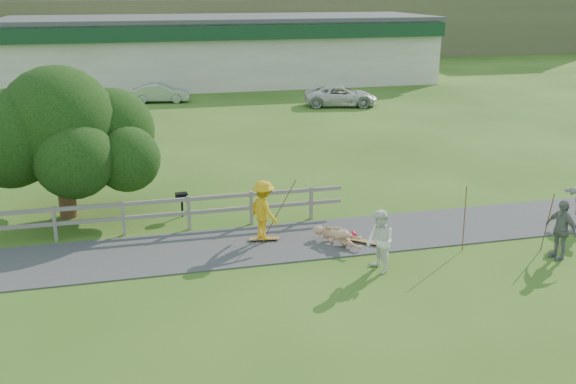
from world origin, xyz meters
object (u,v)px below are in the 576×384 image
object	(u,v)px
spectator_a	(380,242)
tree	(62,149)
car_silver	(160,93)
car_white	(341,96)
skater_rider	(264,213)
spectator_b	(561,229)
skater_fallen	(338,236)
bbq	(182,205)

from	to	relation	value
spectator_a	tree	bearing A→B (deg)	-137.91
car_silver	car_white	distance (m)	11.86
skater_rider	spectator_b	size ratio (longest dim) A/B	1.05
spectator_b	car_silver	size ratio (longest dim) A/B	0.46
skater_fallen	bbq	size ratio (longest dim) A/B	2.01
skater_fallen	tree	xyz separation A→B (m)	(-7.92, 4.56, 2.03)
car_silver	bbq	xyz separation A→B (m)	(-0.61, -22.50, -0.20)
skater_fallen	car_white	world-z (taller)	car_white
bbq	skater_fallen	bearing A→B (deg)	-46.77
spectator_b	tree	size ratio (longest dim) A/B	0.29
car_white	bbq	world-z (taller)	car_white
skater_fallen	spectator_a	size ratio (longest dim) A/B	0.95
skater_fallen	tree	bearing A→B (deg)	116.88
spectator_a	car_silver	size ratio (longest dim) A/B	0.47
skater_rider	skater_fallen	size ratio (longest dim) A/B	1.10
spectator_b	bbq	world-z (taller)	spectator_b
tree	skater_rider	bearing A→B (deg)	-32.48
spectator_a	car_white	bearing A→B (deg)	153.77
car_silver	bbq	world-z (taller)	car_silver
skater_rider	skater_fallen	distance (m)	2.29
spectator_a	car_silver	bearing A→B (deg)	178.32
skater_fallen	bbq	bearing A→B (deg)	105.95
skater_rider	spectator_b	xyz separation A→B (m)	(7.81, -3.19, -0.04)
spectator_a	car_silver	distance (m)	28.46
spectator_a	car_white	size ratio (longest dim) A/B	0.37
spectator_b	bbq	size ratio (longest dim) A/B	2.11
skater_fallen	spectator_b	xyz separation A→B (m)	(5.76, -2.37, 0.56)
skater_rider	bbq	xyz separation A→B (m)	(-2.18, 2.84, -0.50)
skater_rider	bbq	distance (m)	3.62
spectator_a	bbq	size ratio (longest dim) A/B	2.12
car_white	tree	distance (m)	23.29
skater_rider	tree	size ratio (longest dim) A/B	0.31
skater_fallen	spectator_b	distance (m)	6.25
skater_fallen	car_silver	distance (m)	26.41
skater_fallen	spectator_b	size ratio (longest dim) A/B	0.95
spectator_a	tree	distance (m)	10.77
skater_rider	skater_fallen	bearing A→B (deg)	-135.96
skater_rider	bbq	size ratio (longest dim) A/B	2.22
spectator_b	car_white	world-z (taller)	spectator_b
skater_rider	car_silver	bearing A→B (deg)	-20.59
tree	bbq	xyz separation A→B (m)	(3.69, -0.90, -1.92)
spectator_a	tree	xyz separation A→B (m)	(-8.42, 6.56, 1.46)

